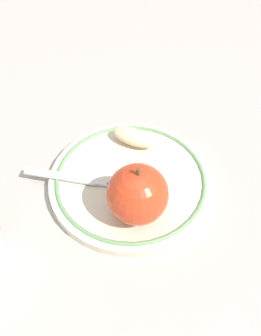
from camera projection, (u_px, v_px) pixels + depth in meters
ground_plane at (126, 198)px, 0.51m from camera, size 2.00×2.00×0.00m
plate at (130, 181)px, 0.52m from camera, size 0.23×0.23×0.02m
apple_red_whole at (138, 194)px, 0.45m from camera, size 0.08×0.08×0.09m
apple_slice_front at (134, 137)px, 0.55m from camera, size 0.07×0.06×0.02m
fork at (86, 180)px, 0.51m from camera, size 0.15×0.14×0.00m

